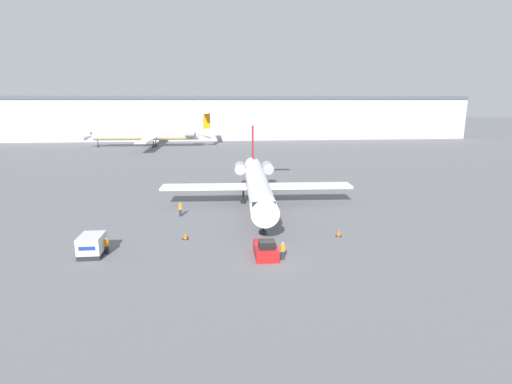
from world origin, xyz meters
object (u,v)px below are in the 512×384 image
at_px(worker_by_wing, 180,209).
at_px(worker_on_apron, 107,246).
at_px(airplane_main, 257,182).
at_px(traffic_cone_right, 339,233).
at_px(worker_near_tug, 283,251).
at_px(traffic_cone_left, 185,236).
at_px(pushback_tug, 266,250).
at_px(luggage_cart, 92,245).
at_px(airplane_parked_far_left, 150,135).

distance_m(worker_by_wing, worker_on_apron, 13.77).
bearing_deg(airplane_main, traffic_cone_right, -62.38).
xyz_separation_m(airplane_main, worker_by_wing, (-10.43, -5.19, -2.35)).
xyz_separation_m(worker_near_tug, traffic_cone_left, (-9.58, 6.58, -0.56)).
bearing_deg(traffic_cone_left, pushback_tug, -35.20).
height_order(airplane_main, worker_near_tug, airplane_main).
bearing_deg(traffic_cone_left, airplane_main, 56.94).
distance_m(pushback_tug, worker_by_wing, 17.30).
distance_m(pushback_tug, traffic_cone_right, 10.09).
bearing_deg(pushback_tug, luggage_cart, 173.72).
bearing_deg(luggage_cart, worker_by_wing, 60.16).
bearing_deg(worker_by_wing, airplane_main, 26.46).
distance_m(pushback_tug, worker_near_tug, 1.75).
bearing_deg(traffic_cone_right, worker_on_apron, -173.05).
height_order(pushback_tug, luggage_cart, luggage_cart).
bearing_deg(worker_near_tug, luggage_cart, 171.49).
bearing_deg(worker_near_tug, traffic_cone_right, 39.55).
height_order(worker_by_wing, traffic_cone_left, worker_by_wing).
height_order(airplane_main, traffic_cone_right, airplane_main).
distance_m(airplane_main, worker_near_tug, 20.76).
relative_size(traffic_cone_right, airplane_parked_far_left, 0.02).
bearing_deg(airplane_main, traffic_cone_left, -123.06).
distance_m(luggage_cart, traffic_cone_left, 9.44).
xyz_separation_m(worker_near_tug, worker_by_wing, (-10.88, 15.42, 0.08)).
bearing_deg(airplane_parked_far_left, pushback_tug, -74.70).
relative_size(airplane_main, worker_by_wing, 17.29).
relative_size(traffic_cone_left, airplane_parked_far_left, 0.02).
relative_size(worker_near_tug, worker_by_wing, 0.93).
height_order(airplane_main, luggage_cart, airplane_main).
xyz_separation_m(airplane_main, traffic_cone_left, (-9.13, -14.02, -3.00)).
height_order(airplane_main, pushback_tug, airplane_main).
relative_size(worker_near_tug, traffic_cone_left, 2.47).
bearing_deg(worker_on_apron, traffic_cone_right, 6.95).
bearing_deg(worker_on_apron, airplane_parked_far_left, 96.49).
relative_size(worker_by_wing, airplane_parked_far_left, 0.05).
height_order(airplane_main, worker_by_wing, airplane_main).
xyz_separation_m(traffic_cone_left, traffic_cone_right, (16.79, -0.63, 0.04)).
bearing_deg(worker_near_tug, airplane_main, 91.25).
height_order(pushback_tug, worker_near_tug, pushback_tug).
height_order(traffic_cone_left, traffic_cone_right, traffic_cone_right).
relative_size(pushback_tug, airplane_parked_far_left, 0.10).
height_order(worker_near_tug, worker_by_wing, worker_by_wing).
distance_m(worker_on_apron, airplane_parked_far_left, 93.15).
height_order(luggage_cart, traffic_cone_right, luggage_cart).
distance_m(traffic_cone_left, traffic_cone_right, 16.80).
bearing_deg(worker_on_apron, worker_by_wing, 64.20).
relative_size(pushback_tug, worker_by_wing, 2.03).
relative_size(airplane_main, luggage_cart, 10.97).
bearing_deg(worker_on_apron, luggage_cart, -166.85).
bearing_deg(worker_on_apron, airplane_main, 46.97).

